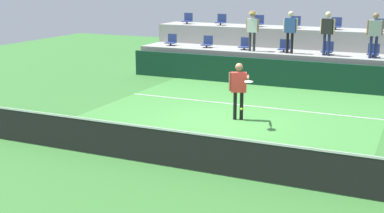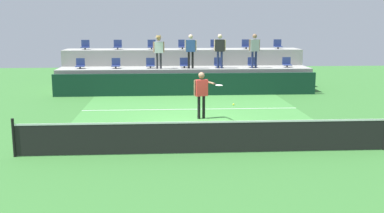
{
  "view_description": "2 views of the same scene",
  "coord_description": "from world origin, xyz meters",
  "px_view_note": "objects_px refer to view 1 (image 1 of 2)",
  "views": [
    {
      "loc": [
        5.37,
        -13.99,
        4.24
      ],
      "look_at": [
        -0.26,
        -1.63,
        0.86
      ],
      "focal_mm": 48.15,
      "sensor_mm": 36.0,
      "label": 1
    },
    {
      "loc": [
        -1.12,
        -16.24,
        3.67
      ],
      "look_at": [
        -0.18,
        -1.43,
        0.85
      ],
      "focal_mm": 42.54,
      "sensor_mm": 36.0,
      "label": 2
    }
  ],
  "objects_px": {
    "stadium_chair_lower_left": "(207,43)",
    "stadium_chair_lower_mid_left": "(245,45)",
    "stadium_chair_lower_center": "(284,47)",
    "stadium_chair_lower_mid_right": "(327,49)",
    "tennis_player": "(239,85)",
    "spectator_in_white": "(290,28)",
    "stadium_chair_upper_right": "(379,26)",
    "stadium_chair_upper_center": "(295,23)",
    "stadium_chair_upper_mid_right": "(336,24)",
    "spectator_in_grey": "(327,29)",
    "stadium_chair_lower_far_left": "(171,41)",
    "stadium_chair_lower_right": "(373,52)",
    "spectator_leaning_on_rail": "(375,31)",
    "stadium_chair_upper_left": "(221,20)",
    "stadium_chair_upper_mid_left": "(259,22)",
    "stadium_chair_upper_far_left": "(188,19)",
    "spectator_with_hat": "(252,27)",
    "tennis_ball": "(241,109)"
  },
  "relations": [
    {
      "from": "stadium_chair_lower_left",
      "to": "stadium_chair_lower_mid_left",
      "type": "height_order",
      "value": "same"
    },
    {
      "from": "stadium_chair_lower_mid_right",
      "to": "stadium_chair_upper_right",
      "type": "xyz_separation_m",
      "value": [
        1.75,
        1.8,
        0.85
      ]
    },
    {
      "from": "stadium_chair_lower_mid_left",
      "to": "spectator_with_hat",
      "type": "bearing_deg",
      "value": -40.85
    },
    {
      "from": "stadium_chair_upper_far_left",
      "to": "spectator_in_white",
      "type": "relative_size",
      "value": 0.3
    },
    {
      "from": "stadium_chair_upper_left",
      "to": "stadium_chair_upper_mid_left",
      "type": "bearing_deg",
      "value": 0.0
    },
    {
      "from": "stadium_chair_lower_mid_right",
      "to": "stadium_chair_lower_right",
      "type": "distance_m",
      "value": 1.77
    },
    {
      "from": "stadium_chair_lower_center",
      "to": "stadium_chair_lower_mid_left",
      "type": "bearing_deg",
      "value": 180.0
    },
    {
      "from": "stadium_chair_lower_mid_left",
      "to": "stadium_chair_upper_left",
      "type": "bearing_deg",
      "value": 135.32
    },
    {
      "from": "stadium_chair_upper_mid_left",
      "to": "tennis_player",
      "type": "bearing_deg",
      "value": -76.34
    },
    {
      "from": "stadium_chair_lower_center",
      "to": "spectator_in_grey",
      "type": "relative_size",
      "value": 0.3
    },
    {
      "from": "stadium_chair_upper_center",
      "to": "stadium_chair_lower_far_left",
      "type": "bearing_deg",
      "value": -161.23
    },
    {
      "from": "stadium_chair_lower_mid_left",
      "to": "stadium_chair_upper_right",
      "type": "distance_m",
      "value": 5.64
    },
    {
      "from": "stadium_chair_lower_far_left",
      "to": "spectator_leaning_on_rail",
      "type": "bearing_deg",
      "value": -2.47
    },
    {
      "from": "stadium_chair_lower_left",
      "to": "stadium_chair_upper_left",
      "type": "height_order",
      "value": "stadium_chair_upper_left"
    },
    {
      "from": "stadium_chair_upper_mid_right",
      "to": "stadium_chair_upper_right",
      "type": "distance_m",
      "value": 1.76
    },
    {
      "from": "stadium_chair_lower_mid_right",
      "to": "spectator_leaning_on_rail",
      "type": "distance_m",
      "value": 2.02
    },
    {
      "from": "stadium_chair_upper_mid_right",
      "to": "spectator_in_grey",
      "type": "xyz_separation_m",
      "value": [
        0.02,
        -2.18,
        -0.01
      ]
    },
    {
      "from": "stadium_chair_upper_far_left",
      "to": "stadium_chair_upper_right",
      "type": "bearing_deg",
      "value": 0.0
    },
    {
      "from": "stadium_chair_lower_mid_right",
      "to": "stadium_chair_upper_mid_left",
      "type": "height_order",
      "value": "stadium_chair_upper_mid_left"
    },
    {
      "from": "stadium_chair_lower_right",
      "to": "stadium_chair_upper_left",
      "type": "bearing_deg",
      "value": 165.81
    },
    {
      "from": "stadium_chair_lower_left",
      "to": "spectator_in_grey",
      "type": "bearing_deg",
      "value": -4.13
    },
    {
      "from": "spectator_in_grey",
      "to": "spectator_leaning_on_rail",
      "type": "xyz_separation_m",
      "value": [
        1.78,
        -0.0,
        0.0
      ]
    },
    {
      "from": "stadium_chair_lower_far_left",
      "to": "spectator_with_hat",
      "type": "xyz_separation_m",
      "value": [
        4.01,
        -0.38,
        0.81
      ]
    },
    {
      "from": "stadium_chair_lower_right",
      "to": "stadium_chair_upper_mid_left",
      "type": "height_order",
      "value": "stadium_chair_upper_mid_left"
    },
    {
      "from": "stadium_chair_lower_center",
      "to": "stadium_chair_upper_far_left",
      "type": "xyz_separation_m",
      "value": [
        -5.32,
        1.8,
        0.85
      ]
    },
    {
      "from": "stadium_chair_upper_right",
      "to": "spectator_in_white",
      "type": "relative_size",
      "value": 0.3
    },
    {
      "from": "stadium_chair_lower_far_left",
      "to": "stadium_chair_upper_far_left",
      "type": "height_order",
      "value": "stadium_chair_upper_far_left"
    },
    {
      "from": "spectator_with_hat",
      "to": "stadium_chair_upper_left",
      "type": "bearing_deg",
      "value": 136.03
    },
    {
      "from": "stadium_chair_upper_right",
      "to": "tennis_player",
      "type": "bearing_deg",
      "value": -110.55
    },
    {
      "from": "stadium_chair_upper_left",
      "to": "tennis_player",
      "type": "relative_size",
      "value": 0.29
    },
    {
      "from": "spectator_with_hat",
      "to": "tennis_ball",
      "type": "bearing_deg",
      "value": -73.61
    },
    {
      "from": "stadium_chair_upper_center",
      "to": "stadium_chair_upper_mid_right",
      "type": "relative_size",
      "value": 1.0
    },
    {
      "from": "stadium_chair_upper_far_left",
      "to": "stadium_chair_upper_left",
      "type": "bearing_deg",
      "value": 0.0
    },
    {
      "from": "stadium_chair_lower_center",
      "to": "stadium_chair_lower_mid_right",
      "type": "distance_m",
      "value": 1.78
    },
    {
      "from": "stadium_chair_lower_center",
      "to": "tennis_player",
      "type": "height_order",
      "value": "stadium_chair_lower_center"
    },
    {
      "from": "stadium_chair_upper_mid_left",
      "to": "spectator_in_grey",
      "type": "relative_size",
      "value": 0.3
    },
    {
      "from": "stadium_chair_upper_far_left",
      "to": "stadium_chair_upper_mid_left",
      "type": "distance_m",
      "value": 3.61
    },
    {
      "from": "stadium_chair_upper_far_left",
      "to": "stadium_chair_upper_mid_right",
      "type": "bearing_deg",
      "value": 0.0
    },
    {
      "from": "spectator_leaning_on_rail",
      "to": "tennis_ball",
      "type": "xyz_separation_m",
      "value": [
        -2.37,
        -8.52,
        -1.36
      ]
    },
    {
      "from": "stadium_chair_lower_right",
      "to": "spectator_in_grey",
      "type": "bearing_deg",
      "value": -167.68
    },
    {
      "from": "stadium_chair_lower_right",
      "to": "stadium_chair_upper_center",
      "type": "distance_m",
      "value": 4.09
    },
    {
      "from": "stadium_chair_lower_left",
      "to": "stadium_chair_upper_mid_right",
      "type": "height_order",
      "value": "stadium_chair_upper_mid_right"
    },
    {
      "from": "tennis_player",
      "to": "spectator_in_white",
      "type": "relative_size",
      "value": 1.03
    },
    {
      "from": "stadium_chair_upper_center",
      "to": "stadium_chair_upper_right",
      "type": "distance_m",
      "value": 3.55
    },
    {
      "from": "stadium_chair_upper_mid_left",
      "to": "stadium_chair_upper_center",
      "type": "bearing_deg",
      "value": 0.0
    },
    {
      "from": "stadium_chair_lower_far_left",
      "to": "stadium_chair_lower_right",
      "type": "height_order",
      "value": "same"
    },
    {
      "from": "spectator_in_grey",
      "to": "stadium_chair_lower_right",
      "type": "bearing_deg",
      "value": 12.32
    },
    {
      "from": "stadium_chair_upper_center",
      "to": "stadium_chair_lower_mid_left",
      "type": "bearing_deg",
      "value": -133.84
    },
    {
      "from": "stadium_chair_lower_far_left",
      "to": "stadium_chair_upper_mid_left",
      "type": "height_order",
      "value": "stadium_chair_upper_mid_left"
    },
    {
      "from": "stadium_chair_lower_center",
      "to": "spectator_in_white",
      "type": "distance_m",
      "value": 0.97
    }
  ]
}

